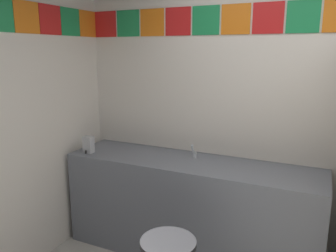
# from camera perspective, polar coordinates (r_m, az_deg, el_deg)

# --- Properties ---
(wall_back) EXTENTS (4.22, 0.09, 2.57)m
(wall_back) POSITION_cam_1_polar(r_m,az_deg,el_deg) (2.99, 23.28, 1.29)
(wall_back) COLOR silver
(wall_back) RESTS_ON ground_plane
(vanity_counter) EXTENTS (2.24, 0.58, 0.89)m
(vanity_counter) POSITION_cam_1_polar(r_m,az_deg,el_deg) (3.12, 3.67, -13.62)
(vanity_counter) COLOR slate
(vanity_counter) RESTS_ON ground_plane
(faucet_center) EXTENTS (0.04, 0.10, 0.14)m
(faucet_center) POSITION_cam_1_polar(r_m,az_deg,el_deg) (3.02, 4.42, -4.54)
(faucet_center) COLOR silver
(faucet_center) RESTS_ON vanity_counter
(soap_dispenser) EXTENTS (0.09, 0.09, 0.16)m
(soap_dispenser) POSITION_cam_1_polar(r_m,az_deg,el_deg) (3.25, -13.35, -3.10)
(soap_dispenser) COLOR #B7BABF
(soap_dispenser) RESTS_ON vanity_counter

